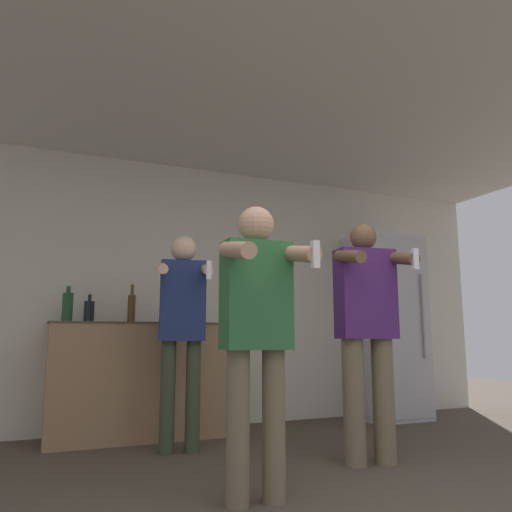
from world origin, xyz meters
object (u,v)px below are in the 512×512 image
Objects in this scene: refrigerator at (385,326)px; bottle_dark_rum at (89,311)px; person_woman_foreground at (257,322)px; bottle_short_whiskey at (132,307)px; person_man_side at (367,327)px; person_spectator_back at (182,319)px; bottle_red_label at (67,306)px.

refrigerator is 3.04m from bottle_dark_rum.
person_woman_foreground is (0.71, -1.99, -0.14)m from bottle_dark_rum.
refrigerator is at bearing -0.99° from bottle_short_whiskey.
bottle_short_whiskey is at bearing 100.19° from person_woman_foreground.
bottle_dark_rum is 0.15× the size of person_man_side.
refrigerator is 2.69m from bottle_short_whiskey.
bottle_dark_rum is at bearing 179.13° from refrigerator.
bottle_short_whiskey reaches higher than bottle_dark_rum.
bottle_short_whiskey is at bearing 179.01° from refrigerator.
person_woman_foreground is 0.95× the size of person_man_side.
person_man_side is at bearing -41.89° from bottle_dark_rum.
bottle_short_whiskey is 0.21× the size of person_man_side.
refrigerator is 7.55× the size of bottle_dark_rum.
bottle_dark_rum is at bearing 109.71° from person_woman_foreground.
person_man_side reaches higher than bottle_dark_rum.
person_spectator_back reaches higher than bottle_dark_rum.
refrigerator is 1.17× the size of person_man_side.
person_man_side is 1.39m from person_spectator_back.
bottle_dark_rum is 2.33m from person_man_side.
person_man_side reaches higher than person_woman_foreground.
refrigerator is 2.50m from person_spectator_back.
refrigerator is at bearing 39.82° from person_woman_foreground.
bottle_short_whiskey is 0.53m from bottle_red_label.
refrigerator is 1.23× the size of person_woman_foreground.
person_spectator_back reaches higher than person_woman_foreground.
bottle_red_label is at bearing 179.17° from refrigerator.
bottle_dark_rum is (-3.04, 0.05, 0.10)m from refrigerator.
bottle_dark_rum is 0.95m from person_spectator_back.
refrigerator reaches higher than person_man_side.
person_spectator_back is (0.81, -0.71, -0.12)m from bottle_red_label.
bottle_red_label is (-0.53, 0.00, -0.00)m from bottle_short_whiskey.
bottle_dark_rum is 2.12m from person_woman_foreground.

